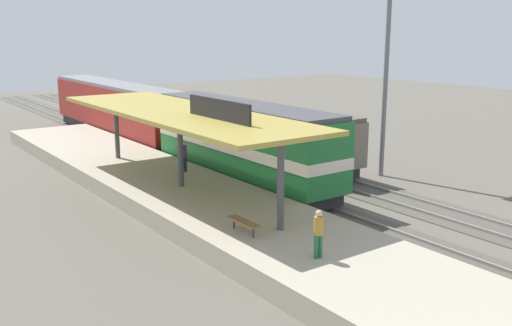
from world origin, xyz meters
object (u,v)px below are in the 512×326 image
object	(u,v)px
platform_bench	(243,222)
locomotive	(242,142)
person_walking	(319,231)
light_mast	(388,32)
freight_car	(283,136)
passenger_carriage_single	(116,109)
person_waiting	(184,155)

from	to	relation	value
platform_bench	locomotive	world-z (taller)	locomotive
locomotive	person_walking	bearing A→B (deg)	-113.45
locomotive	light_mast	bearing A→B (deg)	-23.00
freight_car	passenger_carriage_single	bearing A→B (deg)	106.18
platform_bench	light_mast	xyz separation A→B (m)	(13.80, 5.44, 7.05)
platform_bench	passenger_carriage_single	size ratio (longest dim) A/B	0.08
person_waiting	person_walking	distance (m)	13.66
light_mast	person_waiting	distance (m)	13.47
freight_car	light_mast	bearing A→B (deg)	-59.62
light_mast	person_walking	xyz separation A→B (m)	(-13.12, -8.95, -6.54)
person_waiting	platform_bench	bearing A→B (deg)	-106.41
platform_bench	passenger_carriage_single	distance (m)	27.43
freight_car	person_waiting	world-z (taller)	freight_car
platform_bench	passenger_carriage_single	xyz separation A→B (m)	(6.00, 26.75, 0.97)
locomotive	person_walking	xyz separation A→B (m)	(-5.32, -12.26, -0.56)
platform_bench	person_walking	xyz separation A→B (m)	(0.68, -3.50, 0.51)
freight_car	light_mast	xyz separation A→B (m)	(3.20, -5.46, 6.43)
freight_car	person_walking	world-z (taller)	freight_car
person_waiting	person_walking	xyz separation A→B (m)	(-2.25, -13.47, 0.00)
person_waiting	person_walking	size ratio (longest dim) A/B	1.00
freight_car	person_walking	size ratio (longest dim) A/B	7.02
person_walking	platform_bench	bearing A→B (deg)	101.04
freight_car	person_walking	distance (m)	17.49
passenger_carriage_single	person_walking	bearing A→B (deg)	-99.97
passenger_carriage_single	locomotive	bearing A→B (deg)	-90.00
light_mast	person_walking	bearing A→B (deg)	-145.70
locomotive	person_waiting	bearing A→B (deg)	158.33
locomotive	person_walking	distance (m)	13.37
person_walking	person_waiting	bearing A→B (deg)	80.51
platform_bench	light_mast	size ratio (longest dim) A/B	0.15
locomotive	light_mast	world-z (taller)	light_mast
platform_bench	light_mast	world-z (taller)	light_mast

